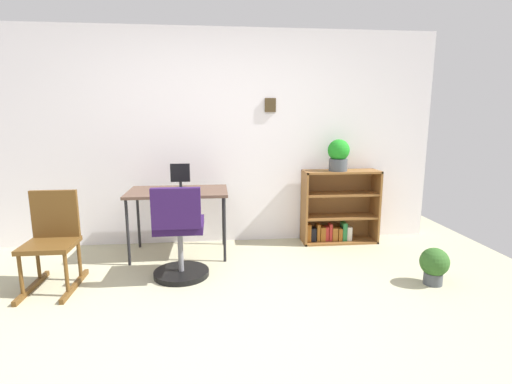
# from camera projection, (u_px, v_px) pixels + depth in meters

# --- Properties ---
(ground_plane) EXTENTS (6.24, 6.24, 0.00)m
(ground_plane) POSITION_uv_depth(u_px,v_px,m) (219.00, 337.00, 2.65)
(ground_plane) COLOR #ABA786
(wall_back) EXTENTS (5.20, 0.12, 2.46)m
(wall_back) POSITION_uv_depth(u_px,v_px,m) (215.00, 139.00, 4.51)
(wall_back) COLOR white
(wall_back) RESTS_ON ground_plane
(desk) EXTENTS (1.05, 0.63, 0.71)m
(desk) POSITION_uv_depth(u_px,v_px,m) (178.00, 195.00, 4.12)
(desk) COLOR brown
(desk) RESTS_ON ground_plane
(monitor) EXTENTS (0.21, 0.19, 0.28)m
(monitor) POSITION_uv_depth(u_px,v_px,m) (181.00, 178.00, 4.16)
(monitor) COLOR #262628
(monitor) RESTS_ON desk
(keyboard) EXTENTS (0.39, 0.13, 0.02)m
(keyboard) POSITION_uv_depth(u_px,v_px,m) (181.00, 191.00, 4.04)
(keyboard) COLOR #2D2229
(keyboard) RESTS_ON desk
(office_chair) EXTENTS (0.52, 0.55, 0.90)m
(office_chair) POSITION_uv_depth(u_px,v_px,m) (180.00, 238.00, 3.53)
(office_chair) COLOR black
(office_chair) RESTS_ON ground_plane
(rocking_chair) EXTENTS (0.42, 0.64, 0.85)m
(rocking_chair) POSITION_uv_depth(u_px,v_px,m) (53.00, 239.00, 3.38)
(rocking_chair) COLOR brown
(rocking_chair) RESTS_ON ground_plane
(bookshelf_low) EXTENTS (0.89, 0.30, 0.87)m
(bookshelf_low) POSITION_uv_depth(u_px,v_px,m) (337.00, 210.00, 4.63)
(bookshelf_low) COLOR brown
(bookshelf_low) RESTS_ON ground_plane
(potted_plant_on_shelf) EXTENTS (0.25, 0.25, 0.37)m
(potted_plant_on_shelf) POSITION_uv_depth(u_px,v_px,m) (339.00, 154.00, 4.44)
(potted_plant_on_shelf) COLOR #474C51
(potted_plant_on_shelf) RESTS_ON bookshelf_low
(potted_plant_floor) EXTENTS (0.25, 0.25, 0.34)m
(potted_plant_floor) POSITION_uv_depth(u_px,v_px,m) (435.00, 264.00, 3.45)
(potted_plant_floor) COLOR #474C51
(potted_plant_floor) RESTS_ON ground_plane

